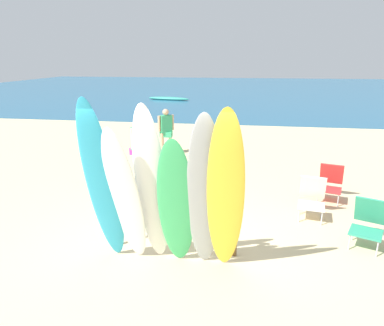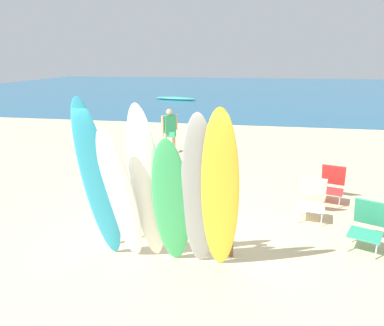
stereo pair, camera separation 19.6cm
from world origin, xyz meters
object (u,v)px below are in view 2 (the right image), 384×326
at_px(beach_chair_striped, 368,223).
at_px(distant_boat, 176,98).
at_px(surfboard_white_2, 147,189).
at_px(surfboard_green_3, 171,205).
at_px(beach_chair_red, 312,198).
at_px(beach_chair_blue, 332,183).
at_px(surfboard_yellow_5, 220,197).
at_px(surfboard_teal_0, 99,186).
at_px(beachgoer_by_water, 140,143).
at_px(surfboard_rack, 170,219).
at_px(surfboard_white_1, 121,199).
at_px(surfboard_grey_4, 199,197).
at_px(beachgoer_near_rack, 170,128).

height_order(beach_chair_striped, distant_boat, beach_chair_striped).
distance_m(surfboard_white_2, surfboard_green_3, 0.42).
relative_size(beach_chair_red, beach_chair_striped, 1.01).
bearing_deg(beach_chair_blue, surfboard_yellow_5, -106.74).
bearing_deg(surfboard_yellow_5, beach_chair_striped, 28.39).
relative_size(surfboard_green_3, surfboard_yellow_5, 0.82).
bearing_deg(surfboard_teal_0, beach_chair_blue, 39.62).
xyz_separation_m(beachgoer_by_water, beach_chair_striped, (4.97, -2.95, -0.47)).
bearing_deg(surfboard_green_3, beach_chair_red, 41.41).
height_order(surfboard_green_3, beachgoer_by_water, surfboard_green_3).
distance_m(surfboard_rack, surfboard_white_1, 1.03).
bearing_deg(surfboard_grey_4, beachgoer_by_water, 113.23).
distance_m(surfboard_teal_0, beach_chair_blue, 5.26).
xyz_separation_m(surfboard_teal_0, surfboard_yellow_5, (1.75, 0.01, -0.05)).
distance_m(beachgoer_near_rack, distant_boat, 15.50).
distance_m(surfboard_teal_0, beachgoer_by_water, 4.46).
xyz_separation_m(surfboard_white_2, beach_chair_red, (2.66, 2.30, -0.86)).
distance_m(beachgoer_near_rack, beachgoer_by_water, 2.34).
bearing_deg(surfboard_yellow_5, beach_chair_red, 54.15).
bearing_deg(surfboard_white_1, surfboard_teal_0, -168.31).
bearing_deg(beachgoer_by_water, surfboard_grey_4, -136.68).
relative_size(surfboard_teal_0, beachgoer_by_water, 1.77).
relative_size(surfboard_green_3, distant_boat, 0.67).
xyz_separation_m(beachgoer_by_water, distant_boat, (-3.07, 17.46, -0.79)).
xyz_separation_m(surfboard_rack, beachgoer_by_water, (-1.73, 3.68, 0.34)).
height_order(surfboard_green_3, distant_boat, surfboard_green_3).
relative_size(surfboard_rack, surfboard_yellow_5, 0.79).
height_order(surfboard_grey_4, beach_chair_blue, surfboard_grey_4).
height_order(beachgoer_near_rack, beach_chair_blue, beachgoer_near_rack).
xyz_separation_m(beach_chair_red, beach_chair_blue, (0.56, 1.00, -0.00)).
bearing_deg(distant_boat, beach_chair_striped, -68.50).
bearing_deg(beachgoer_near_rack, surfboard_green_3, 65.94).
distance_m(surfboard_white_2, beach_chair_blue, 4.69).
relative_size(surfboard_rack, surfboard_white_1, 0.89).
relative_size(surfboard_rack, surfboard_teal_0, 0.77).
xyz_separation_m(surfboard_yellow_5, beach_chair_blue, (2.16, 3.40, -0.86)).
xyz_separation_m(surfboard_grey_4, beachgoer_near_rack, (-2.08, 6.63, -0.38)).
bearing_deg(beach_chair_blue, beach_chair_red, -103.73).
bearing_deg(beachgoer_near_rack, surfboard_white_2, 63.04).
height_order(surfboard_green_3, beachgoer_near_rack, surfboard_green_3).
relative_size(surfboard_grey_4, beach_chair_striped, 3.16).
bearing_deg(beachgoer_near_rack, surfboard_grey_4, 69.14).
xyz_separation_m(surfboard_rack, surfboard_white_1, (-0.56, -0.64, 0.58)).
height_order(surfboard_teal_0, beachgoer_near_rack, surfboard_teal_0).
height_order(beachgoer_near_rack, beachgoer_by_water, beachgoer_by_water).
distance_m(surfboard_white_2, beachgoer_near_rack, 6.73).
bearing_deg(beachgoer_by_water, distant_boat, 25.00).
bearing_deg(beach_chair_red, beachgoer_near_rack, 142.89).
xyz_separation_m(surfboard_teal_0, surfboard_grey_4, (1.45, 0.06, -0.09)).
relative_size(beach_chair_red, beach_chair_blue, 1.02).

